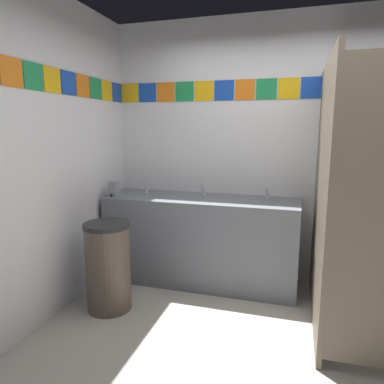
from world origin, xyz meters
TOP-DOWN VIEW (x-y plane):
  - ground_plane at (0.00, 0.00)m, footprint 8.03×8.03m
  - wall_back at (-0.00, 1.54)m, footprint 3.65×0.09m
  - wall_side at (-1.86, -0.00)m, footprint 0.09×3.01m
  - vanity_counter at (-0.80, 1.20)m, footprint 1.95×0.61m
  - faucet_left at (-1.45, 1.29)m, footprint 0.04×0.10m
  - faucet_center at (-0.80, 1.29)m, footprint 0.04×0.10m
  - faucet_right at (-0.15, 1.29)m, footprint 0.04×0.10m
  - soap_dispenser at (-1.70, 1.01)m, footprint 0.09×0.09m
  - stall_divider at (0.49, 0.53)m, footprint 0.92×1.44m
  - trash_bin at (-1.43, 0.40)m, footprint 0.40×0.40m

SIDE VIEW (x-z plane):
  - ground_plane at x=0.00m, z-range 0.00..0.00m
  - trash_bin at x=-1.43m, z-range 0.00..0.79m
  - vanity_counter at x=-0.80m, z-range 0.01..0.91m
  - faucet_left at x=-1.45m, z-range 0.88..1.02m
  - faucet_center at x=-0.80m, z-range 0.88..1.02m
  - faucet_right at x=-0.15m, z-range 0.88..1.02m
  - soap_dispenser at x=-1.70m, z-range 0.89..1.05m
  - stall_divider at x=0.49m, z-range 0.00..2.11m
  - wall_side at x=-1.86m, z-range 0.00..2.71m
  - wall_back at x=0.00m, z-range 0.00..2.71m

